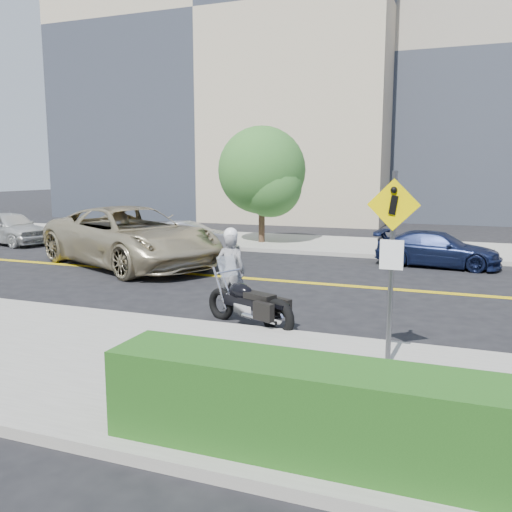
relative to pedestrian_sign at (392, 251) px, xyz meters
The scene contains 12 objects.
ground_plane 7.83m from the pedestrian_sign, 123.64° to the left, with size 120.00×120.00×0.00m, color black.
sidewalk_near 4.75m from the pedestrian_sign, 164.21° to the right, with size 60.00×5.00×0.15m, color #9E9B91.
sidewalk_far 14.56m from the pedestrian_sign, 106.91° to the left, with size 60.00×5.00×0.15m, color #9E9B91.
building_left 33.38m from the pedestrian_sign, 116.64° to the left, with size 22.00×14.00×25.00m, color tan.
pedestrian_sign is the anchor object (origin of this frame).
motorcyclist 4.92m from the pedestrian_sign, 143.74° to the left, with size 0.70×0.51×1.89m.
motorcycle 3.67m from the pedestrian_sign, 150.20° to the left, with size 2.28×0.69×1.39m, color black, non-canonical shape.
suv 11.60m from the pedestrian_sign, 143.25° to the left, with size 3.27×7.09×1.97m, color tan.
parked_car_white 19.79m from the pedestrian_sign, 150.68° to the left, with size 1.68×4.18×1.42m, color silver.
parked_car_silver 13.61m from the pedestrian_sign, 130.80° to the left, with size 1.27×3.65×1.20m, color #9FA0A6.
parked_car_blue 10.52m from the pedestrian_sign, 88.53° to the left, with size 1.62×4.00×1.16m, color #162044.
tree_far_a 14.92m from the pedestrian_sign, 117.78° to the left, with size 3.65×3.65×4.98m.
Camera 1 is at (5.15, -14.57, 3.15)m, focal length 38.00 mm.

